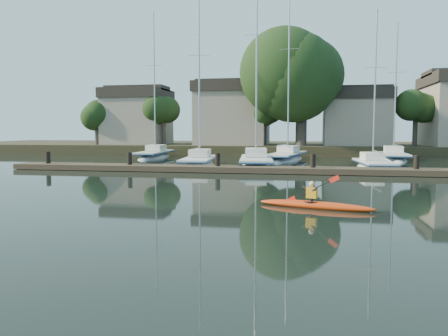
% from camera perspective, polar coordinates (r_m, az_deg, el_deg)
% --- Properties ---
extents(ground, '(160.00, 160.00, 0.00)m').
position_cam_1_polar(ground, '(13.86, -0.25, -6.06)').
color(ground, black).
rests_on(ground, ground).
extents(kayak, '(4.02, 1.60, 1.29)m').
position_cam_1_polar(kayak, '(15.25, 11.78, -4.56)').
color(kayak, red).
rests_on(kayak, ground).
extents(dock, '(34.00, 2.00, 1.80)m').
position_cam_1_polar(dock, '(27.59, 5.28, -0.18)').
color(dock, '#4A3B2A').
rests_on(dock, ground).
extents(sailboat_1, '(3.01, 8.87, 14.23)m').
position_cam_1_polar(sailboat_1, '(32.98, -3.26, -0.03)').
color(sailboat_1, white).
rests_on(sailboat_1, ground).
extents(sailboat_2, '(3.49, 10.17, 16.49)m').
position_cam_1_polar(sailboat_2, '(32.33, 4.19, -0.16)').
color(sailboat_2, white).
rests_on(sailboat_2, ground).
extents(sailboat_3, '(2.46, 7.60, 12.06)m').
position_cam_1_polar(sailboat_3, '(31.92, 18.90, -0.43)').
color(sailboat_3, white).
rests_on(sailboat_3, ground).
extents(sailboat_5, '(2.69, 9.41, 15.40)m').
position_cam_1_polar(sailboat_5, '(43.41, -9.04, 1.10)').
color(sailboat_5, white).
rests_on(sailboat_5, ground).
extents(sailboat_6, '(4.02, 10.89, 16.96)m').
position_cam_1_polar(sailboat_6, '(39.84, 8.21, 0.77)').
color(sailboat_6, white).
rests_on(sailboat_6, ground).
extents(sailboat_7, '(2.83, 8.55, 13.55)m').
position_cam_1_polar(sailboat_7, '(41.95, 21.26, 0.68)').
color(sailboat_7, white).
rests_on(sailboat_7, ground).
extents(shore, '(90.00, 25.25, 12.75)m').
position_cam_1_polar(shore, '(53.67, 9.70, 5.46)').
color(shore, '#282D16').
rests_on(shore, ground).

